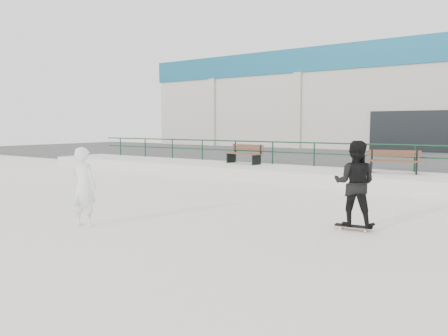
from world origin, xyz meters
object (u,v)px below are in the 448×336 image
Objects in this scene: bench_right at (394,162)px; seated_skater at (84,187)px; bench_left at (244,154)px; skateboard at (353,226)px; standing_skater at (355,183)px.

seated_skater is (-4.06, -10.49, -0.04)m from bench_right.
bench_left reaches higher than bench_right.
seated_skater is (-5.04, -3.08, 0.81)m from skateboard.
standing_skater is (7.57, -7.68, 0.07)m from bench_left.
skateboard is at bearing -94.47° from bench_right.
bench_left is 10.82m from skateboard.
standing_skater reaches higher than skateboard.
skateboard is 0.45× the size of seated_skater.
skateboard is (7.57, -7.68, -0.87)m from bench_left.
bench_left is 1.04× the size of bench_right.
bench_right is 1.05× the size of standing_skater.
bench_left is 6.60m from bench_right.
bench_right reaches higher than skateboard.
standing_skater is at bearing -162.26° from seated_skater.
bench_right is (6.59, -0.27, -0.02)m from bench_left.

